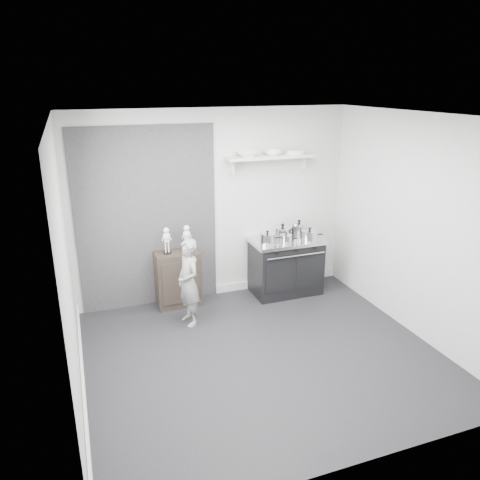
{
  "coord_description": "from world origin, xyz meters",
  "views": [
    {
      "loc": [
        -1.86,
        -4.36,
        3.02
      ],
      "look_at": [
        0.08,
        0.95,
        1.1
      ],
      "focal_mm": 35.0,
      "sensor_mm": 36.0,
      "label": 1
    }
  ],
  "objects": [
    {
      "name": "pot_front_left",
      "position": [
        0.64,
        1.37,
        0.92
      ],
      "size": [
        0.31,
        0.23,
        0.2
      ],
      "color": "silver",
      "rests_on": "stove"
    },
    {
      "name": "pot_front_center",
      "position": [
        0.92,
        1.32,
        0.9
      ],
      "size": [
        0.25,
        0.17,
        0.15
      ],
      "color": "silver",
      "rests_on": "stove"
    },
    {
      "name": "pot_back_right",
      "position": [
        1.24,
        1.57,
        0.94
      ],
      "size": [
        0.35,
        0.27,
        0.25
      ],
      "color": "silver",
      "rests_on": "stove"
    },
    {
      "name": "pot_front_right",
      "position": [
        1.28,
        1.32,
        0.92
      ],
      "size": [
        0.34,
        0.25,
        0.19
      ],
      "color": "silver",
      "rests_on": "stove"
    },
    {
      "name": "skeleton_full",
      "position": [
        -0.74,
        1.61,
        1.01
      ],
      "size": [
        0.12,
        0.08,
        0.42
      ],
      "primitive_type": null,
      "color": "silver",
      "rests_on": "side_cabinet"
    },
    {
      "name": "wall_shelf",
      "position": [
        0.8,
        1.68,
        2.01
      ],
      "size": [
        1.3,
        0.26,
        0.24
      ],
      "color": "silver",
      "rests_on": "room_shell"
    },
    {
      "name": "skeleton_torso",
      "position": [
        -0.46,
        1.61,
        1.01
      ],
      "size": [
        0.12,
        0.08,
        0.43
      ],
      "primitive_type": null,
      "color": "silver",
      "rests_on": "side_cabinet"
    },
    {
      "name": "room_shell",
      "position": [
        -0.09,
        0.15,
        1.64
      ],
      "size": [
        4.02,
        3.62,
        2.71
      ],
      "color": "silver",
      "rests_on": "ground"
    },
    {
      "name": "side_cabinet",
      "position": [
        -0.61,
        1.61,
        0.4
      ],
      "size": [
        0.61,
        0.36,
        0.79
      ],
      "primitive_type": "cube",
      "color": "black",
      "rests_on": "ground"
    },
    {
      "name": "plate_stack",
      "position": [
        1.18,
        1.67,
        2.07
      ],
      "size": [
        0.28,
        0.28,
        0.06
      ],
      "primitive_type": "cylinder",
      "color": "silver",
      "rests_on": "wall_shelf"
    },
    {
      "name": "pot_back_left",
      "position": [
        0.97,
        1.58,
        0.92
      ],
      "size": [
        0.37,
        0.29,
        0.21
      ],
      "color": "silver",
      "rests_on": "stove"
    },
    {
      "name": "bowl_large",
      "position": [
        0.45,
        1.67,
        2.07
      ],
      "size": [
        0.28,
        0.28,
        0.07
      ],
      "primitive_type": "imported",
      "color": "white",
      "rests_on": "wall_shelf"
    },
    {
      "name": "stove",
      "position": [
        1.0,
        1.48,
        0.42
      ],
      "size": [
        1.05,
        0.66,
        0.84
      ],
      "color": "black",
      "rests_on": "ground"
    },
    {
      "name": "bowl_small",
      "position": [
        0.83,
        1.67,
        2.08
      ],
      "size": [
        0.23,
        0.23,
        0.07
      ],
      "primitive_type": "imported",
      "color": "white",
      "rests_on": "wall_shelf"
    },
    {
      "name": "ground",
      "position": [
        0.0,
        0.0,
        0.0
      ],
      "size": [
        4.0,
        4.0,
        0.0
      ],
      "primitive_type": "plane",
      "color": "black",
      "rests_on": "ground"
    },
    {
      "name": "child",
      "position": [
        -0.59,
        1.03,
        0.58
      ],
      "size": [
        0.36,
        0.47,
        1.16
      ],
      "primitive_type": "imported",
      "rotation": [
        0.0,
        0.0,
        -1.37
      ],
      "color": "gray",
      "rests_on": "ground"
    }
  ]
}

